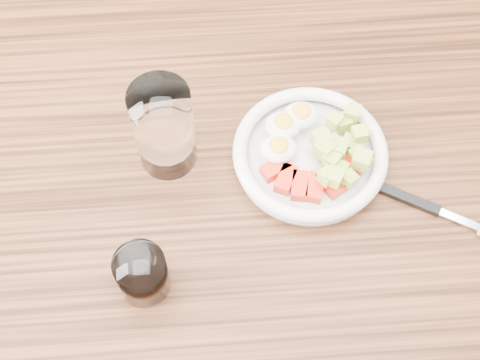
# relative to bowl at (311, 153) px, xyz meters

# --- Properties ---
(ground) EXTENTS (4.00, 4.00, 0.00)m
(ground) POSITION_rel_bowl_xyz_m (-0.09, -0.05, -0.79)
(ground) COLOR brown
(ground) RESTS_ON ground
(dining_table) EXTENTS (1.50, 0.90, 0.77)m
(dining_table) POSITION_rel_bowl_xyz_m (-0.09, -0.05, -0.12)
(dining_table) COLOR brown
(dining_table) RESTS_ON ground
(bowl) EXTENTS (0.22, 0.22, 0.06)m
(bowl) POSITION_rel_bowl_xyz_m (0.00, 0.00, 0.00)
(bowl) COLOR white
(bowl) RESTS_ON dining_table
(fork) EXTENTS (0.19, 0.12, 0.01)m
(fork) POSITION_rel_bowl_xyz_m (0.15, -0.09, -0.02)
(fork) COLOR black
(fork) RESTS_ON dining_table
(water_glass) EXTENTS (0.08, 0.08, 0.15)m
(water_glass) POSITION_rel_bowl_xyz_m (-0.20, 0.02, 0.05)
(water_glass) COLOR white
(water_glass) RESTS_ON dining_table
(coffee_glass) EXTENTS (0.07, 0.07, 0.08)m
(coffee_glass) POSITION_rel_bowl_xyz_m (-0.24, -0.17, 0.02)
(coffee_glass) COLOR white
(coffee_glass) RESTS_ON dining_table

